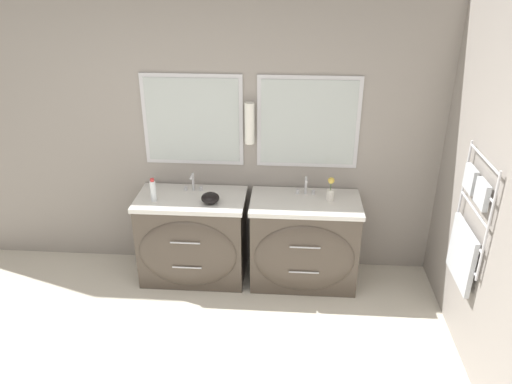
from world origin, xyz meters
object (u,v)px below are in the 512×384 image
toiletry_bottle (153,190)px  amenity_bowl (210,198)px  vanity_right (304,242)px  vanity_left (192,238)px  flower_vase (331,190)px

toiletry_bottle → amenity_bowl: size_ratio=1.32×
vanity_right → vanity_left: bearing=180.0°
amenity_bowl → flower_vase: flower_vase is taller
vanity_left → amenity_bowl: 0.49m
vanity_left → amenity_bowl: (0.19, -0.06, 0.45)m
amenity_bowl → vanity_right: bearing=4.5°
vanity_right → amenity_bowl: (-0.83, -0.06, 0.45)m
vanity_left → flower_vase: (1.23, 0.06, 0.50)m
vanity_right → toiletry_bottle: bearing=-177.6°
toiletry_bottle → vanity_right: bearing=2.4°
toiletry_bottle → flower_vase: (1.54, 0.12, -0.00)m
toiletry_bottle → amenity_bowl: toiletry_bottle is taller
vanity_right → toiletry_bottle: 1.42m
vanity_right → flower_vase: size_ratio=4.46×
vanity_right → flower_vase: bearing=17.1°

